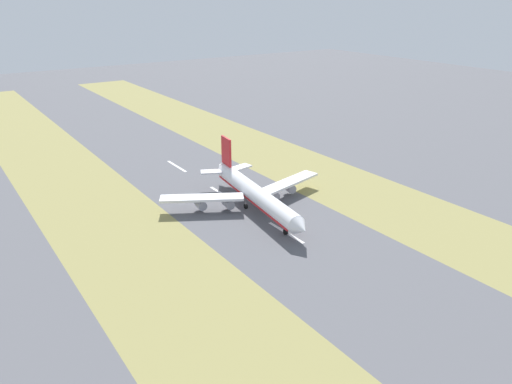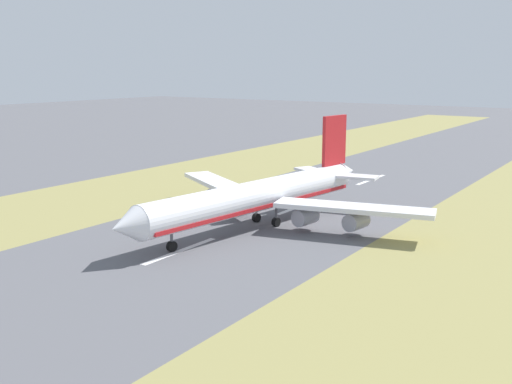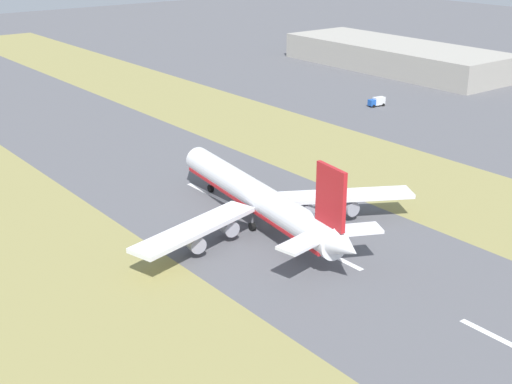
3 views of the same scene
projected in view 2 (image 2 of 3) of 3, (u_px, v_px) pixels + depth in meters
ground_plane at (256, 222)px, 120.23m from camera, size 800.00×800.00×0.00m
grass_median_west at (490, 262)px, 95.51m from camera, size 40.00×600.00×0.01m
grass_median_east at (103, 196)px, 144.96m from camera, size 40.00×600.00×0.01m
centreline_dash_near at (371, 180)px, 166.38m from camera, size 1.20×18.00×0.01m
centreline_dash_mid at (299, 207)px, 133.96m from camera, size 1.20×18.00×0.01m
centreline_dash_far at (180, 251)px, 101.54m from camera, size 1.20×18.00×0.01m
airplane_main_jet at (263, 195)px, 116.84m from camera, size 63.53×67.12×20.20m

